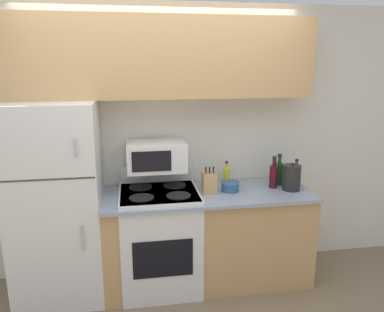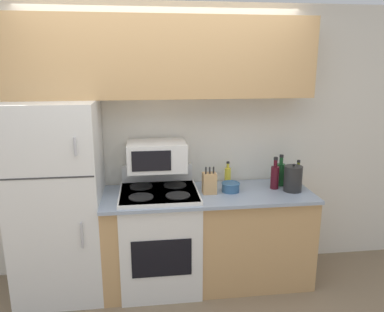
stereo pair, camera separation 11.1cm
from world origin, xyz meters
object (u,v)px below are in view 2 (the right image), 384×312
Objects in this scene: stove at (160,237)px; bottle_wine_red at (275,176)px; bottle_wine_green at (281,173)px; kettle at (293,179)px; bottle_olive_oil at (298,176)px; refrigerator at (58,201)px; bottle_cooking_spray at (228,175)px; microwave at (157,156)px; knife_block at (209,183)px; bowl at (231,187)px.

bottle_wine_red is (1.07, 0.04, 0.53)m from stove.
kettle is at bearing -72.13° from bottle_wine_green.
bottle_olive_oil is at bearing 4.33° from bottle_wine_red.
kettle is at bearing -1.78° from refrigerator.
stove is 3.60× the size of bottle_wine_green.
bottle_cooking_spray is 0.73× the size of bottle_wine_green.
bottle_olive_oil is at bearing -3.20° from microwave.
bottle_wine_red is 0.12m from bottle_wine_green.
refrigerator is 5.74× the size of bottle_wine_red.
bottle_cooking_spray is at bearing 47.96° from knife_block.
bottle_wine_green is (2.02, 0.10, 0.14)m from refrigerator.
bottle_wine_red is (1.08, -0.09, -0.21)m from microwave.
bowl is at bearing 174.37° from kettle.
refrigerator is 1.32m from knife_block.
kettle is at bearing -130.32° from bottle_olive_oil.
microwave reaches higher than kettle.
bottle_cooking_spray is (-0.40, 0.20, -0.03)m from bottle_wine_red.
bottle_wine_green is at bearing 107.87° from kettle.
stove is at bearing -179.60° from bowl.
microwave is 0.72m from bowl.
bottle_olive_oil reaches higher than bowl.
refrigerator is 2.08m from kettle.
stove is at bearing -86.54° from microwave.
bottle_cooking_spray is at bearing 166.69° from bottle_wine_green.
refrigerator reaches higher than bottle_cooking_spray.
microwave is at bearing 175.21° from bottle_wine_red.
refrigerator reaches higher than stove.
bottle_wine_red reaches higher than bowl.
bottle_cooking_spray is (-0.63, 0.18, -0.02)m from bottle_olive_oil.
bottle_wine_red and bottle_wine_green have the same top height.
bowl is at bearing -0.34° from refrigerator.
bottle_olive_oil is at bearing -24.20° from bottle_wine_green.
microwave is at bearing 169.43° from bowl.
bottle_cooking_spray is 0.50m from bottle_wine_green.
refrigerator is 1.52m from bowl.
knife_block is at bearing -1.18° from refrigerator.
refrigerator reaches higher than bowl.
knife_block is 0.82× the size of bottle_wine_green.
bottle_wine_green reaches higher than bowl.
stove is 6.35× the size of bowl.
bottle_cooking_spray is 0.85× the size of kettle.
bottle_wine_green reaches higher than kettle.
bottle_wine_red is 1.00× the size of bottle_wine_green.
microwave reaches higher than knife_block.
bottle_wine_red reaches higher than knife_block.
bottle_olive_oil is 0.87× the size of bottle_wine_green.
microwave is 2.00× the size of bottle_olive_oil.
knife_block is (0.45, -0.01, 0.51)m from stove.
stove is at bearing -0.90° from refrigerator.
bottle_wine_red reaches higher than bottle_cooking_spray.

